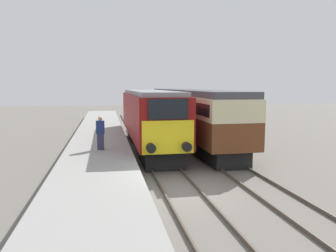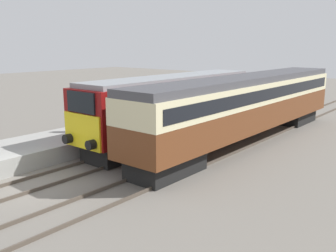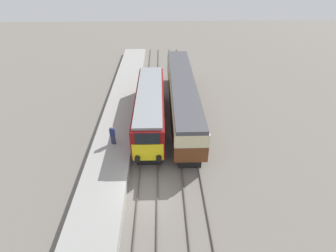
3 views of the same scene
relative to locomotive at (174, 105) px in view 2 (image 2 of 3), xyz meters
The scene contains 7 objects.
ground_plane 9.69m from the locomotive, 90.00° to the right, with size 120.00×120.00×0.00m, color slate.
platform_left 4.00m from the locomotive, 156.28° to the right, with size 3.50×50.00×0.84m.
rails_near_track 4.92m from the locomotive, 90.00° to the right, with size 1.51×60.00×0.14m.
rails_far_track 5.98m from the locomotive, 52.62° to the right, with size 1.50×60.00×0.14m.
locomotive is the anchor object (origin of this frame).
passenger_carriage 4.33m from the locomotive, 38.16° to the left, with size 2.75×19.21×3.91m.
person_on_platform 5.15m from the locomotive, 127.95° to the right, with size 0.44×0.26×1.77m.
Camera 2 is at (13.52, -7.38, 5.63)m, focal length 40.00 mm.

